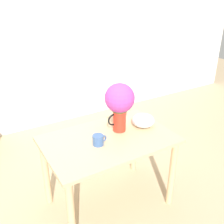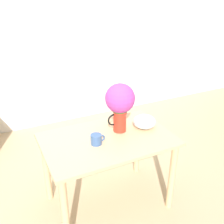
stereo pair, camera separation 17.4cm
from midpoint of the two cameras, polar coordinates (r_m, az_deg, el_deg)
The scene contains 6 objects.
ground_plane at distance 2.78m, azimuth -3.17°, elevation -18.77°, with size 12.00×12.00×0.00m, color tan.
wall_back at distance 3.82m, azimuth -14.93°, elevation 15.04°, with size 8.00×0.05×2.60m.
table at distance 2.38m, azimuth 1.18°, elevation -8.25°, with size 1.14×0.74×0.74m.
flower_vase at distance 2.30m, azimuth 3.91°, elevation 2.12°, with size 0.27×0.27×0.46m.
coffee_mug at distance 2.21m, azimuth -1.15°, elevation -6.01°, with size 0.13×0.10×0.09m.
white_bowl at distance 2.48m, azimuth 9.09°, elevation -2.13°, with size 0.21×0.21×0.12m.
Camera 2 is at (-0.66, -1.89, 1.94)m, focal length 42.00 mm.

